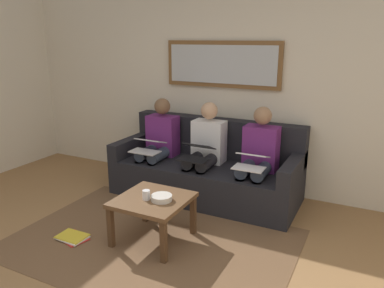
{
  "coord_description": "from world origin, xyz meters",
  "views": [
    {
      "loc": [
        -1.77,
        1.81,
        1.87
      ],
      "look_at": [
        0.0,
        -1.7,
        0.75
      ],
      "focal_mm": 35.28,
      "sensor_mm": 36.0,
      "label": 1
    }
  ],
  "objects": [
    {
      "name": "framed_mirror",
      "position": [
        0.0,
        -2.51,
        1.55
      ],
      "size": [
        1.47,
        0.05,
        0.56
      ],
      "color": "brown"
    },
    {
      "name": "laptop_white",
      "position": [
        -0.64,
        -1.8,
        0.62
      ],
      "size": [
        0.32,
        0.33,
        0.14
      ],
      "color": "white"
    },
    {
      "name": "person_left",
      "position": [
        -0.64,
        -2.05,
        0.61
      ],
      "size": [
        0.38,
        0.58,
        1.14
      ],
      "color": "#66236B",
      "rests_on": "couch"
    },
    {
      "name": "coffee_table",
      "position": [
        0.01,
        -0.9,
        0.37
      ],
      "size": [
        0.64,
        0.64,
        0.43
      ],
      "color": "brown",
      "rests_on": "ground_plane"
    },
    {
      "name": "person_right",
      "position": [
        0.64,
        -2.05,
        0.61
      ],
      "size": [
        0.38,
        0.58,
        1.14
      ],
      "color": "#66236B",
      "rests_on": "couch"
    },
    {
      "name": "laptop_silver",
      "position": [
        0.64,
        -1.8,
        0.62
      ],
      "size": [
        0.35,
        0.33,
        0.14
      ],
      "color": "silver"
    },
    {
      "name": "laptop_black",
      "position": [
        0.0,
        -1.82,
        0.63
      ],
      "size": [
        0.33,
        0.38,
        0.17
      ],
      "color": "black"
    },
    {
      "name": "magazine_stack",
      "position": [
        0.71,
        -0.56,
        0.02
      ],
      "size": [
        0.32,
        0.27,
        0.03
      ],
      "color": "red",
      "rests_on": "ground_plane"
    },
    {
      "name": "bowl",
      "position": [
        -0.09,
        -0.89,
        0.46
      ],
      "size": [
        0.19,
        0.19,
        0.05
      ],
      "primitive_type": "cylinder",
      "color": "beige",
      "rests_on": "coffee_table"
    },
    {
      "name": "wall_rear",
      "position": [
        0.0,
        -2.6,
        1.3
      ],
      "size": [
        6.0,
        0.12,
        2.6
      ],
      "primitive_type": "cube",
      "color": "beige",
      "rests_on": "ground_plane"
    },
    {
      "name": "cup",
      "position": [
        0.04,
        -0.85,
        0.48
      ],
      "size": [
        0.07,
        0.07,
        0.09
      ],
      "primitive_type": "cylinder",
      "color": "silver",
      "rests_on": "coffee_table"
    },
    {
      "name": "person_middle",
      "position": [
        0.0,
        -2.05,
        0.61
      ],
      "size": [
        0.38,
        0.58,
        1.14
      ],
      "color": "silver",
      "rests_on": "couch"
    },
    {
      "name": "couch",
      "position": [
        0.0,
        -2.12,
        0.31
      ],
      "size": [
        2.2,
        0.9,
        0.9
      ],
      "color": "black",
      "rests_on": "ground_plane"
    },
    {
      "name": "area_rug",
      "position": [
        0.0,
        -0.85,
        0.0
      ],
      "size": [
        2.6,
        1.8,
        0.01
      ],
      "primitive_type": "cube",
      "color": "brown",
      "rests_on": "ground_plane"
    }
  ]
}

